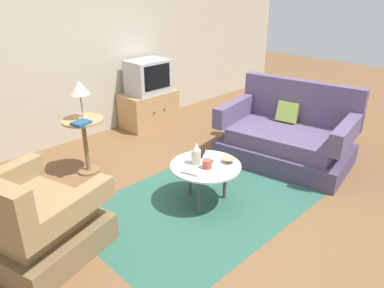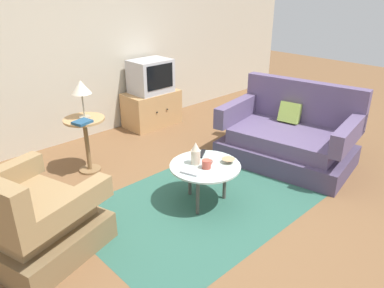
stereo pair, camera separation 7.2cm
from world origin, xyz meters
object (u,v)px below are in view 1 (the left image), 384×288
object	(u,v)px
table_lamp	(79,89)
book	(81,123)
tv_remote_dark	(202,154)
couch	(287,137)
vase	(196,154)
tv_remote_silver	(190,173)
side_table	(84,135)
television	(148,76)
mug	(207,164)
coffee_table	(205,169)
bowl	(229,160)
armchair	(29,223)
tv_stand	(149,109)

from	to	relation	value
table_lamp	book	size ratio (longest dim) A/B	2.02
book	tv_remote_dark	bearing A→B (deg)	-70.18
couch	table_lamp	distance (m)	2.52
vase	tv_remote_silver	xyz separation A→B (m)	(-0.20, -0.11, -0.10)
side_table	television	xyz separation A→B (m)	(1.49, 0.69, 0.30)
television	side_table	bearing A→B (deg)	-155.17
mug	tv_remote_dark	xyz separation A→B (m)	(0.18, 0.24, -0.03)
vase	tv_remote_silver	distance (m)	0.25
book	television	bearing A→B (deg)	13.96
coffee_table	bowl	distance (m)	0.25
coffee_table	television	xyz separation A→B (m)	(0.99, 2.11, 0.39)
armchair	coffee_table	distance (m)	1.64
book	bowl	bearing A→B (deg)	-74.40
armchair	television	bearing A→B (deg)	106.21
table_lamp	tv_remote_silver	distance (m)	1.58
table_lamp	tv_remote_dark	xyz separation A→B (m)	(0.62, -1.24, -0.56)
television	vase	xyz separation A→B (m)	(-1.04, -2.03, -0.24)
coffee_table	vase	xyz separation A→B (m)	(-0.05, 0.09, 0.15)
bowl	tv_remote_dark	size ratio (longest dim) A/B	0.77
bowl	side_table	bearing A→B (deg)	114.34
table_lamp	tv_remote_silver	world-z (taller)	table_lamp
tv_stand	side_table	bearing A→B (deg)	-154.86
vase	book	world-z (taller)	book
tv_stand	book	xyz separation A→B (m)	(-1.58, -0.83, 0.41)
tv_remote_silver	mug	bearing A→B (deg)	65.44
tv_remote_silver	bowl	bearing A→B (deg)	60.76
tv_stand	book	world-z (taller)	book
tv_stand	book	distance (m)	1.83
bowl	tv_remote_dark	xyz separation A→B (m)	(-0.06, 0.31, -0.01)
television	tv_remote_silver	xyz separation A→B (m)	(-1.23, -2.14, -0.34)
armchair	book	size ratio (longest dim) A/B	5.61
coffee_table	bowl	world-z (taller)	bowl
television	book	bearing A→B (deg)	-152.49
table_lamp	tv_remote_dark	bearing A→B (deg)	-63.41
couch	side_table	xyz separation A→B (m)	(-1.94, 1.46, 0.16)
couch	tv_remote_dark	xyz separation A→B (m)	(-1.30, 0.22, 0.13)
television	mug	xyz separation A→B (m)	(-1.03, -2.17, -0.30)
coffee_table	armchair	bearing A→B (deg)	162.60
bowl	book	distance (m)	1.63
side_table	table_lamp	distance (m)	0.53
couch	bowl	size ratio (longest dim) A/B	12.49
couch	vase	xyz separation A→B (m)	(-1.49, 0.12, 0.23)
bowl	tv_remote_silver	xyz separation A→B (m)	(-0.45, 0.09, -0.01)
tv_stand	vase	distance (m)	2.30
armchair	side_table	bearing A→B (deg)	115.06
vase	tv_remote_silver	world-z (taller)	vase
armchair	tv_remote_dark	bearing A→B (deg)	63.69
table_lamp	book	world-z (taller)	table_lamp
book	table_lamp	bearing A→B (deg)	39.83
mug	coffee_table	bearing A→B (deg)	55.02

